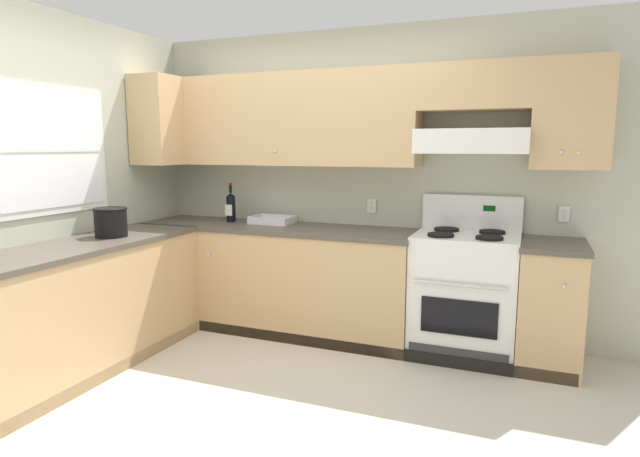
% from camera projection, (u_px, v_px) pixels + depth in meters
% --- Properties ---
extents(ground_plane, '(7.04, 7.04, 0.00)m').
position_uv_depth(ground_plane, '(238.00, 396.00, 3.38)').
color(ground_plane, beige).
extents(wall_back, '(4.68, 0.57, 2.55)m').
position_uv_depth(wall_back, '(369.00, 158.00, 4.41)').
color(wall_back, '#B7BAA3').
rests_on(wall_back, ground_plane).
extents(wall_left, '(0.47, 4.00, 2.55)m').
position_uv_depth(wall_left, '(65.00, 178.00, 3.97)').
color(wall_left, '#B7BAA3').
rests_on(wall_left, ground_plane).
extents(counter_back_run, '(3.60, 0.65, 0.91)m').
position_uv_depth(counter_back_run, '(312.00, 282.00, 4.45)').
color(counter_back_run, tan).
rests_on(counter_back_run, ground_plane).
extents(counter_left_run, '(0.63, 1.91, 0.91)m').
position_uv_depth(counter_left_run, '(84.00, 306.00, 3.76)').
color(counter_left_run, tan).
rests_on(counter_left_run, ground_plane).
extents(stove, '(0.76, 0.62, 1.20)m').
position_uv_depth(stove, '(464.00, 293.00, 4.00)').
color(stove, white).
rests_on(stove, ground_plane).
extents(wine_bottle, '(0.08, 0.08, 0.35)m').
position_uv_depth(wine_bottle, '(231.00, 206.00, 4.74)').
color(wine_bottle, black).
rests_on(wine_bottle, counter_back_run).
extents(bowl, '(0.36, 0.26, 0.06)m').
position_uv_depth(bowl, '(272.00, 221.00, 4.65)').
color(bowl, silver).
rests_on(bowl, counter_back_run).
extents(bucket, '(0.25, 0.25, 0.22)m').
position_uv_depth(bucket, '(111.00, 222.00, 3.94)').
color(bucket, black).
rests_on(bucket, counter_left_run).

